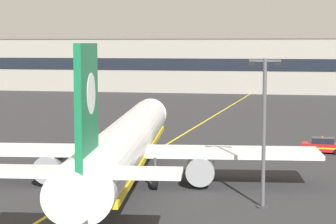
% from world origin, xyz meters
% --- Properties ---
extents(ground_plane, '(400.00, 400.00, 0.00)m').
position_xyz_m(ground_plane, '(0.00, 0.00, 0.00)').
color(ground_plane, '#2D2D30').
extents(taxiway_centreline, '(13.00, 179.57, 0.01)m').
position_xyz_m(taxiway_centreline, '(0.00, 30.00, 0.00)').
color(taxiway_centreline, yellow).
rests_on(taxiway_centreline, ground).
extents(airliner_foreground, '(32.34, 41.50, 11.65)m').
position_xyz_m(airliner_foreground, '(0.53, 9.15, 3.37)').
color(airliner_foreground, white).
rests_on(airliner_foreground, ground).
extents(apron_lamp_post, '(2.24, 0.90, 10.59)m').
position_xyz_m(apron_lamp_post, '(12.02, 3.65, 5.58)').
color(apron_lamp_post, '#515156').
rests_on(apron_lamp_post, ground).
extents(service_car_second, '(4.31, 2.22, 1.79)m').
position_xyz_m(service_car_second, '(17.38, 27.50, 0.77)').
color(service_car_second, red).
rests_on(service_car_second, ground).
extents(terminal_building, '(134.61, 12.40, 13.08)m').
position_xyz_m(terminal_building, '(4.46, 110.39, 6.55)').
color(terminal_building, '#9E998E').
rests_on(terminal_building, ground).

